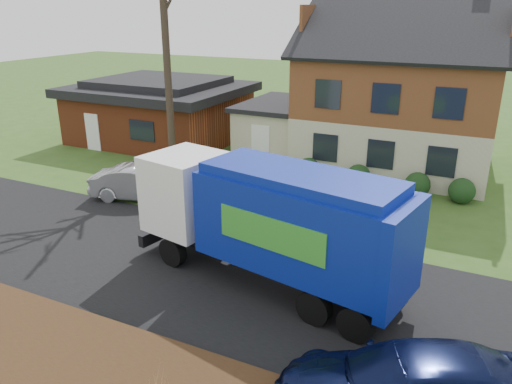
% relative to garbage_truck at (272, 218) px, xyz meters
% --- Properties ---
extents(ground, '(120.00, 120.00, 0.00)m').
position_rel_garbage_truck_xyz_m(ground, '(-1.08, -0.27, -2.12)').
color(ground, '#31501A').
rests_on(ground, ground).
extents(road, '(80.00, 7.00, 0.02)m').
position_rel_garbage_truck_xyz_m(road, '(-1.08, -0.27, -2.11)').
color(road, black).
rests_on(road, ground).
extents(main_house, '(12.95, 8.95, 9.26)m').
position_rel_garbage_truck_xyz_m(main_house, '(0.41, 13.64, 1.91)').
color(main_house, beige).
rests_on(main_house, ground).
extents(ranch_house, '(9.80, 8.20, 3.70)m').
position_rel_garbage_truck_xyz_m(ranch_house, '(-13.08, 12.73, -0.31)').
color(ranch_house, brown).
rests_on(ranch_house, ground).
extents(garbage_truck, '(8.86, 3.91, 3.68)m').
position_rel_garbage_truck_xyz_m(garbage_truck, '(0.00, 0.00, 0.00)').
color(garbage_truck, black).
rests_on(garbage_truck, ground).
extents(silver_sedan, '(4.61, 2.71, 1.44)m').
position_rel_garbage_truck_xyz_m(silver_sedan, '(-7.72, 3.96, -1.40)').
color(silver_sedan, '#A2A5A9').
rests_on(silver_sedan, ground).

